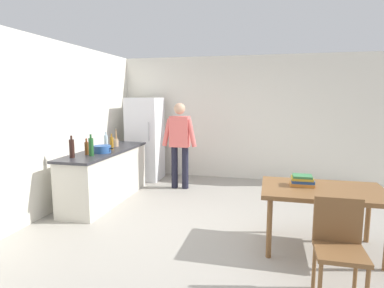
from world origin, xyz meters
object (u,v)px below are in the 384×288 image
person (180,140)px  bottle_wine_green (91,147)px  refrigerator (145,139)px  bottle_water_clear (106,142)px  book_stack (302,181)px  utensil_jar (116,142)px  chair (339,242)px  bottle_beer_brown (87,148)px  bottle_oil_amber (112,143)px  dining_table (323,195)px  cooking_pot (102,149)px  bottle_sauce_red (87,147)px  bottle_wine_dark (72,148)px

person → bottle_wine_green: bearing=-121.3°
refrigerator → bottle_water_clear: bearing=-96.6°
book_stack → person: bearing=135.5°
utensil_jar → refrigerator: bearing=84.5°
chair → bottle_beer_brown: size_ratio=3.50×
refrigerator → bottle_oil_amber: bearing=-90.4°
dining_table → bottle_water_clear: (-3.47, 1.26, 0.35)m
chair → refrigerator: bearing=139.9°
chair → bottle_oil_amber: size_ratio=3.25×
refrigerator → chair: refrigerator is taller
refrigerator → bottle_wine_green: (-0.03, -2.16, 0.15)m
dining_table → bottle_beer_brown: (-3.46, 0.62, 0.33)m
chair → cooking_pot: bearing=159.3°
utensil_jar → chair: bearing=-36.1°
bottle_beer_brown → bottle_wine_green: 0.16m
dining_table → cooking_pot: size_ratio=3.50×
chair → bottle_wine_green: bottle_wine_green is taller
person → chair: 3.93m
bottle_sauce_red → bottle_water_clear: size_ratio=0.80×
person → bottle_sauce_red: 1.82m
dining_table → bottle_wine_dark: size_ratio=4.12×
person → bottle_oil_amber: 1.37m
bottle_sauce_red → bottle_oil_amber: size_ratio=0.86×
bottle_wine_dark → dining_table: bearing=-5.3°
bottle_beer_brown → bottle_water_clear: bottle_water_clear is taller
dining_table → utensil_jar: (-3.41, 1.52, 0.31)m
refrigerator → bottle_wine_dark: bearing=-95.5°
bottle_sauce_red → bottle_oil_amber: 0.46m
utensil_jar → bottle_beer_brown: size_ratio=1.23×
bottle_oil_amber → bottle_beer_brown: size_ratio=1.08×
bottle_sauce_red → book_stack: size_ratio=0.87×
refrigerator → person: bearing=-30.2°
refrigerator → bottle_sauce_red: refrigerator is taller
bottle_water_clear → bottle_wine_green: bearing=-79.3°
bottle_sauce_red → bottle_beer_brown: bottle_beer_brown is taller
chair → utensil_jar: 4.25m
bottle_sauce_red → bottle_beer_brown: (0.10, -0.16, 0.01)m
person → bottle_water_clear: person is taller
chair → cooking_pot: 3.79m
cooking_pot → bottle_water_clear: (-0.16, 0.42, 0.07)m
bottle_sauce_red → chair: bearing=-26.2°
person → bottle_wine_green: size_ratio=5.00×
person → utensil_jar: size_ratio=5.31×
refrigerator → bottle_beer_brown: (-0.16, -2.08, 0.11)m
cooking_pot → utensil_jar: bearing=98.8°
person → dining_table: size_ratio=1.21×
refrigerator → utensil_jar: refrigerator is taller
utensil_jar → bottle_wine_green: size_ratio=0.94×
bottle_sauce_red → bottle_water_clear: 0.49m
cooking_pot → bottle_beer_brown: bottle_beer_brown is taller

